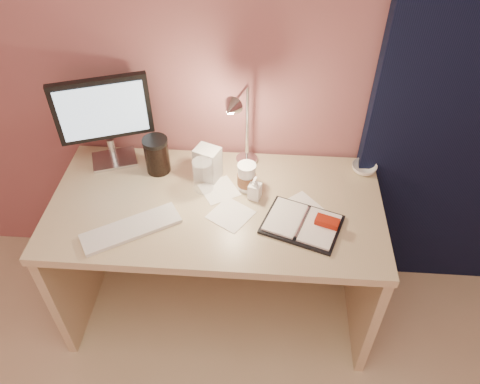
# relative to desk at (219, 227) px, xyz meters

# --- Properties ---
(room) EXTENTS (3.50, 3.50, 3.50)m
(room) POSITION_rel_desk_xyz_m (0.95, 0.24, 0.63)
(room) COLOR #C6B28E
(room) RESTS_ON ground
(desk) EXTENTS (1.40, 0.70, 0.73)m
(desk) POSITION_rel_desk_xyz_m (0.00, 0.00, 0.00)
(desk) COLOR tan
(desk) RESTS_ON ground
(monitor) EXTENTS (0.39, 0.20, 0.43)m
(monitor) POSITION_rel_desk_xyz_m (-0.50, 0.18, 0.48)
(monitor) COLOR silver
(monitor) RESTS_ON desk
(keyboard) EXTENTS (0.39, 0.30, 0.02)m
(keyboard) POSITION_rel_desk_xyz_m (-0.32, -0.25, 0.23)
(keyboard) COLOR silver
(keyboard) RESTS_ON desk
(planner) EXTENTS (0.35, 0.31, 0.05)m
(planner) POSITION_rel_desk_xyz_m (0.37, -0.17, 0.24)
(planner) COLOR black
(planner) RESTS_ON desk
(paper_a) EXTENTS (0.23, 0.23, 0.00)m
(paper_a) POSITION_rel_desk_xyz_m (0.35, -0.09, 0.23)
(paper_a) COLOR white
(paper_a) RESTS_ON desk
(paper_b) EXTENTS (0.21, 0.21, 0.00)m
(paper_b) POSITION_rel_desk_xyz_m (0.07, -0.14, 0.23)
(paper_b) COLOR white
(paper_b) RESTS_ON desk
(paper_c) EXTENTS (0.20, 0.20, 0.00)m
(paper_c) POSITION_rel_desk_xyz_m (0.01, 0.01, 0.23)
(paper_c) COLOR white
(paper_c) RESTS_ON desk
(coffee_cup) EXTENTS (0.08, 0.08, 0.13)m
(coffee_cup) POSITION_rel_desk_xyz_m (0.12, 0.03, 0.29)
(coffee_cup) COLOR white
(coffee_cup) RESTS_ON desk
(clear_cup) EXTENTS (0.09, 0.09, 0.15)m
(clear_cup) POSITION_rel_desk_xyz_m (-0.06, 0.02, 0.30)
(clear_cup) COLOR white
(clear_cup) RESTS_ON desk
(bowl) EXTENTS (0.12, 0.12, 0.04)m
(bowl) POSITION_rel_desk_xyz_m (0.64, 0.18, 0.24)
(bowl) COLOR white
(bowl) RESTS_ON desk
(lotion_bottle) EXTENTS (0.06, 0.06, 0.11)m
(lotion_bottle) POSITION_rel_desk_xyz_m (0.16, -0.02, 0.28)
(lotion_bottle) COLOR white
(lotion_bottle) RESTS_ON desk
(dark_jar) EXTENTS (0.11, 0.11, 0.15)m
(dark_jar) POSITION_rel_desk_xyz_m (-0.28, 0.13, 0.30)
(dark_jar) COLOR black
(dark_jar) RESTS_ON desk
(product_box) EXTENTS (0.13, 0.12, 0.15)m
(product_box) POSITION_rel_desk_xyz_m (-0.05, 0.09, 0.30)
(product_box) COLOR silver
(product_box) RESTS_ON desk
(desk_lamp) EXTENTS (0.15, 0.26, 0.42)m
(desk_lamp) POSITION_rel_desk_xyz_m (0.15, 0.12, 0.49)
(desk_lamp) COLOR silver
(desk_lamp) RESTS_ON desk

